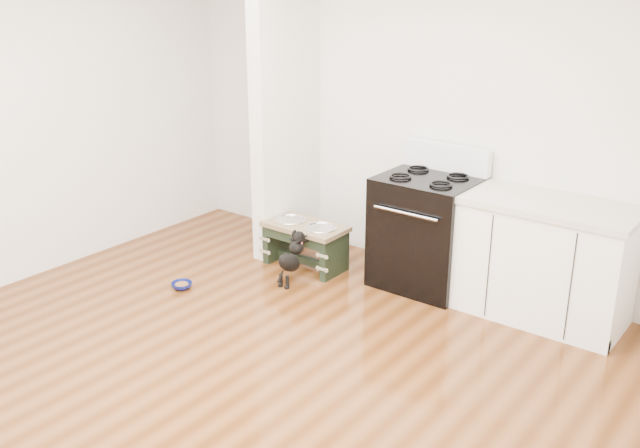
% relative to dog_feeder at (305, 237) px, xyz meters
% --- Properties ---
extents(ground, '(5.00, 5.00, 0.00)m').
position_rel_dog_feeder_xyz_m(ground, '(0.76, -1.83, -0.28)').
color(ground, '#4E270E').
rests_on(ground, ground).
extents(room_shell, '(5.00, 5.00, 5.00)m').
position_rel_dog_feeder_xyz_m(room_shell, '(0.76, -1.83, 1.34)').
color(room_shell, silver).
rests_on(room_shell, ground).
extents(partition_wall, '(0.15, 0.80, 2.70)m').
position_rel_dog_feeder_xyz_m(partition_wall, '(-0.42, 0.27, 1.07)').
color(partition_wall, silver).
rests_on(partition_wall, ground).
extents(oven_range, '(0.76, 0.69, 1.14)m').
position_rel_dog_feeder_xyz_m(oven_range, '(1.01, 0.33, 0.20)').
color(oven_range, black).
rests_on(oven_range, ground).
extents(cabinet_run, '(1.24, 0.64, 0.91)m').
position_rel_dog_feeder_xyz_m(cabinet_run, '(1.99, 0.34, 0.17)').
color(cabinet_run, white).
rests_on(cabinet_run, ground).
extents(dog_feeder, '(0.72, 0.39, 0.41)m').
position_rel_dog_feeder_xyz_m(dog_feeder, '(0.00, 0.00, 0.00)').
color(dog_feeder, black).
rests_on(dog_feeder, ground).
extents(puppy, '(0.13, 0.37, 0.44)m').
position_rel_dog_feeder_xyz_m(puppy, '(0.13, -0.33, -0.04)').
color(puppy, black).
rests_on(puppy, ground).
extents(floor_bowl, '(0.21, 0.21, 0.05)m').
position_rel_dog_feeder_xyz_m(floor_bowl, '(-0.53, -0.97, -0.26)').
color(floor_bowl, navy).
rests_on(floor_bowl, ground).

